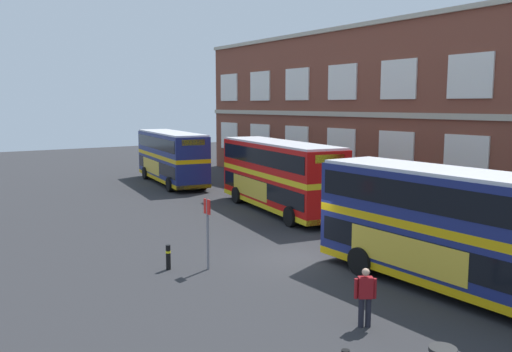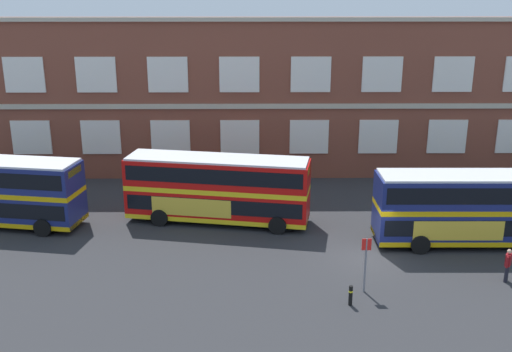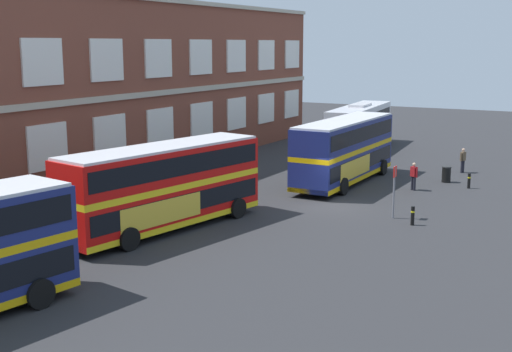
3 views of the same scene
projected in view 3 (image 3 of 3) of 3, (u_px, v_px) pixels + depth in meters
The scene contains 11 objects.
ground_plane at pixel (299, 202), 37.84m from camera, with size 120.00×120.00×0.00m, color #2B2B2D.
brick_terminal_building at pixel (59, 92), 42.60m from camera, with size 56.26×8.19×11.77m.
double_decker_middle at pixel (164, 186), 31.84m from camera, with size 11.28×4.53×4.07m.
double_decker_far at pixel (345, 150), 42.60m from camera, with size 11.02×2.95×4.07m.
touring_coach at pixel (360, 126), 56.71m from camera, with size 12.19×3.76×3.80m.
waiting_passenger at pixel (414, 175), 40.72m from camera, with size 0.44×0.59×1.70m.
second_passenger at pixel (463, 159), 46.28m from camera, with size 0.64×0.34×1.70m.
bus_stand_flag at pixel (394, 187), 34.01m from camera, with size 0.44×0.10×2.70m.
station_litter_bin at pixel (446, 174), 43.14m from camera, with size 0.60×0.60×1.03m.
safety_bollard_west at pixel (469, 181), 41.30m from camera, with size 0.19×0.19×0.95m.
safety_bollard_east at pixel (413, 215), 32.92m from camera, with size 0.19×0.19×0.95m.
Camera 3 is at (-33.47, -13.59, 8.76)m, focal length 47.17 mm.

